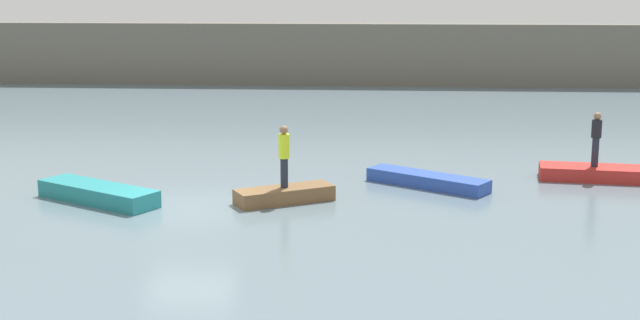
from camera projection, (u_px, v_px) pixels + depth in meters
name	position (u px, v px, depth m)	size (l,w,h in m)	color
ground_plane	(189.00, 208.00, 25.52)	(120.00, 120.00, 0.00)	slate
embankment_wall	(284.00, 54.00, 52.33)	(80.00, 1.20, 3.54)	#666056
rowboat_teal	(98.00, 193.00, 26.19)	(3.98, 1.11, 0.49)	teal
rowboat_brown	(284.00, 195.00, 26.13)	(2.87, 0.92, 0.44)	brown
rowboat_blue	(427.00, 180.00, 28.02)	(3.97, 0.91, 0.41)	#2B4CAD
rowboat_red	(594.00, 173.00, 28.91)	(3.40, 1.20, 0.44)	red
person_dark_shirt	(596.00, 136.00, 28.66)	(0.32, 0.32, 1.75)	#232838
person_hiviz_shirt	(284.00, 153.00, 25.87)	(0.32, 0.32, 1.82)	#232838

